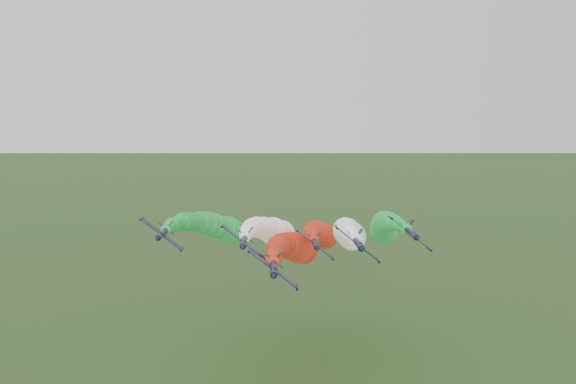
{
  "coord_description": "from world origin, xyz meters",
  "views": [
    {
      "loc": [
        -3.17,
        -88.01,
        59.76
      ],
      "look_at": [
        -0.38,
        6.84,
        47.46
      ],
      "focal_mm": 35.0,
      "sensor_mm": 36.0,
      "label": 1
    }
  ],
  "objects_px": {
    "jet_inner_left": "(272,232)",
    "jet_inner_right": "(348,233)",
    "jet_trail": "(319,234)",
    "jet_outer_left": "(215,227)",
    "jet_outer_right": "(384,226)",
    "jet_lead": "(294,248)"
  },
  "relations": [
    {
      "from": "jet_inner_left",
      "to": "jet_inner_right",
      "type": "relative_size",
      "value": 0.99
    },
    {
      "from": "jet_inner_right",
      "to": "jet_trail",
      "type": "distance_m",
      "value": 17.75
    },
    {
      "from": "jet_outer_left",
      "to": "jet_outer_right",
      "type": "relative_size",
      "value": 1.0
    },
    {
      "from": "jet_inner_right",
      "to": "jet_outer_right",
      "type": "bearing_deg",
      "value": 30.07
    },
    {
      "from": "jet_outer_left",
      "to": "jet_trail",
      "type": "height_order",
      "value": "jet_outer_left"
    },
    {
      "from": "jet_inner_right",
      "to": "jet_trail",
      "type": "xyz_separation_m",
      "value": [
        -5.86,
        16.36,
        -3.63
      ]
    },
    {
      "from": "jet_inner_left",
      "to": "jet_outer_right",
      "type": "distance_m",
      "value": 29.38
    },
    {
      "from": "jet_outer_left",
      "to": "jet_trail",
      "type": "bearing_deg",
      "value": 14.89
    },
    {
      "from": "jet_inner_left",
      "to": "jet_inner_right",
      "type": "height_order",
      "value": "jet_inner_right"
    },
    {
      "from": "jet_inner_left",
      "to": "jet_trail",
      "type": "xyz_separation_m",
      "value": [
        13.12,
        13.65,
        -3.52
      ]
    },
    {
      "from": "jet_inner_right",
      "to": "jet_outer_right",
      "type": "distance_m",
      "value": 11.8
    },
    {
      "from": "jet_outer_left",
      "to": "jet_inner_left",
      "type": "bearing_deg",
      "value": -22.26
    },
    {
      "from": "jet_inner_left",
      "to": "jet_outer_left",
      "type": "bearing_deg",
      "value": 157.74
    },
    {
      "from": "jet_outer_left",
      "to": "jet_outer_right",
      "type": "height_order",
      "value": "jet_outer_right"
    },
    {
      "from": "jet_lead",
      "to": "jet_outer_right",
      "type": "relative_size",
      "value": 0.99
    },
    {
      "from": "jet_lead",
      "to": "jet_outer_left",
      "type": "xyz_separation_m",
      "value": [
        -19.97,
        19.24,
        1.33
      ]
    },
    {
      "from": "jet_inner_left",
      "to": "jet_outer_right",
      "type": "xyz_separation_m",
      "value": [
        29.2,
        3.2,
        0.57
      ]
    },
    {
      "from": "jet_inner_left",
      "to": "jet_trail",
      "type": "height_order",
      "value": "jet_inner_left"
    },
    {
      "from": "jet_outer_right",
      "to": "jet_trail",
      "type": "bearing_deg",
      "value": 146.98
    },
    {
      "from": "jet_lead",
      "to": "jet_inner_right",
      "type": "bearing_deg",
      "value": 36.4
    },
    {
      "from": "jet_inner_right",
      "to": "jet_lead",
      "type": "bearing_deg",
      "value": -143.6
    },
    {
      "from": "jet_inner_left",
      "to": "jet_lead",
      "type": "bearing_deg",
      "value": -69.41
    }
  ]
}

